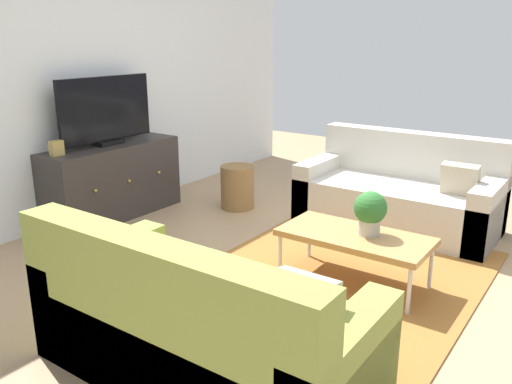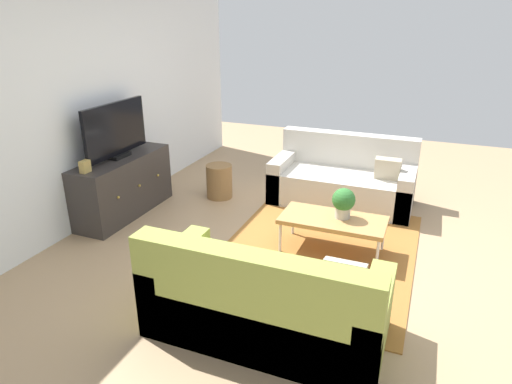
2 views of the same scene
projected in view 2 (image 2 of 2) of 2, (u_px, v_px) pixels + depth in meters
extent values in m
plane|color=tan|center=(304.00, 249.00, 4.67)|extent=(10.00, 10.00, 0.00)
cube|color=white|center=(90.00, 102.00, 5.06)|extent=(6.40, 0.12, 2.70)
cube|color=#9E662D|center=(318.00, 251.00, 4.62)|extent=(2.50, 1.90, 0.01)
cube|color=olive|center=(267.00, 307.00, 3.40)|extent=(0.86, 1.75, 0.42)
cube|color=olive|center=(251.00, 309.00, 3.04)|extent=(0.20, 1.75, 0.84)
cube|color=olive|center=(177.00, 279.00, 3.64)|extent=(0.86, 0.18, 0.55)
cube|color=olive|center=(373.00, 325.00, 3.10)|extent=(0.86, 0.18, 0.55)
cube|color=#B2A58C|center=(343.00, 282.00, 3.13)|extent=(0.16, 0.30, 0.31)
cube|color=beige|center=(341.00, 188.00, 5.73)|extent=(0.86, 1.75, 0.42)
cube|color=beige|center=(348.00, 165.00, 5.93)|extent=(0.20, 1.75, 0.84)
cube|color=beige|center=(283.00, 175.00, 5.97)|extent=(0.86, 0.18, 0.55)
cube|color=beige|center=(406.00, 191.00, 5.43)|extent=(0.86, 0.18, 0.55)
cube|color=#B2A58C|center=(388.00, 170.00, 5.37)|extent=(0.16, 0.30, 0.31)
cube|color=#B7844C|center=(333.00, 220.00, 4.49)|extent=(0.51, 1.04, 0.04)
cylinder|color=silver|center=(377.00, 256.00, 4.21)|extent=(0.03, 0.03, 0.33)
cylinder|color=silver|center=(383.00, 236.00, 4.58)|extent=(0.03, 0.03, 0.33)
cylinder|color=silver|center=(280.00, 238.00, 4.54)|extent=(0.03, 0.03, 0.33)
cylinder|color=silver|center=(293.00, 221.00, 4.91)|extent=(0.03, 0.03, 0.33)
cylinder|color=#B7B2A8|center=(343.00, 213.00, 4.47)|extent=(0.15, 0.15, 0.11)
sphere|color=#2D6B2D|center=(344.00, 200.00, 4.42)|extent=(0.23, 0.23, 0.23)
cube|color=#332D2B|center=(124.00, 186.00, 5.38)|extent=(1.39, 0.44, 0.71)
sphere|color=#B79338|center=(118.00, 197.00, 4.95)|extent=(0.03, 0.03, 0.03)
sphere|color=#B79338|center=(140.00, 186.00, 5.28)|extent=(0.03, 0.03, 0.03)
sphere|color=#B79338|center=(158.00, 175.00, 5.62)|extent=(0.03, 0.03, 0.03)
cube|color=black|center=(119.00, 156.00, 5.24)|extent=(0.28, 0.16, 0.04)
cube|color=black|center=(116.00, 129.00, 5.12)|extent=(1.03, 0.04, 0.60)
cube|color=tan|center=(85.00, 167.00, 4.72)|extent=(0.11, 0.07, 0.13)
cylinder|color=olive|center=(219.00, 181.00, 5.91)|extent=(0.34, 0.34, 0.44)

